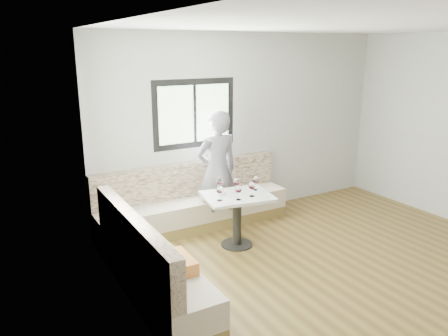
{
  "coord_description": "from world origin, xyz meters",
  "views": [
    {
      "loc": [
        -3.66,
        -3.18,
        2.57
      ],
      "look_at": [
        -0.96,
        1.52,
        1.07
      ],
      "focal_mm": 35.0,
      "sensor_mm": 36.0,
      "label": 1
    }
  ],
  "objects": [
    {
      "name": "wine_glass_f",
      "position": [
        -0.96,
        1.66,
        0.85
      ],
      "size": [
        0.09,
        0.09,
        0.2
      ],
      "color": "white",
      "rests_on": "table"
    },
    {
      "name": "room",
      "position": [
        -0.08,
        0.08,
        1.41
      ],
      "size": [
        5.01,
        5.01,
        2.81
      ],
      "color": "brown",
      "rests_on": "ground"
    },
    {
      "name": "wine_glass_e",
      "position": [
        -0.5,
        1.48,
        0.85
      ],
      "size": [
        0.09,
        0.09,
        0.2
      ],
      "color": "white",
      "rests_on": "table"
    },
    {
      "name": "person",
      "position": [
        -0.77,
        2.06,
        0.87
      ],
      "size": [
        0.64,
        0.42,
        1.75
      ],
      "primitive_type": "imported",
      "rotation": [
        0.0,
        0.0,
        3.14
      ],
      "color": "slate",
      "rests_on": "ground"
    },
    {
      "name": "table",
      "position": [
        -0.82,
        1.42,
        0.53
      ],
      "size": [
        0.97,
        0.81,
        0.71
      ],
      "rotation": [
        0.0,
        0.0,
        -0.17
      ],
      "color": "black",
      "rests_on": "ground"
    },
    {
      "name": "wine_glass_d",
      "position": [
        -0.77,
        1.53,
        0.85
      ],
      "size": [
        0.09,
        0.09,
        0.2
      ],
      "color": "white",
      "rests_on": "table"
    },
    {
      "name": "wine_glass_a",
      "position": [
        -1.13,
        1.34,
        0.85
      ],
      "size": [
        0.09,
        0.09,
        0.2
      ],
      "color": "white",
      "rests_on": "table"
    },
    {
      "name": "wine_glass_c",
      "position": [
        -0.69,
        1.28,
        0.85
      ],
      "size": [
        0.09,
        0.09,
        0.2
      ],
      "color": "white",
      "rests_on": "table"
    },
    {
      "name": "olive_ramekin",
      "position": [
        -1.0,
        1.54,
        0.74
      ],
      "size": [
        0.1,
        0.1,
        0.04
      ],
      "color": "white",
      "rests_on": "table"
    },
    {
      "name": "banquette",
      "position": [
        -1.59,
        1.62,
        0.33
      ],
      "size": [
        2.9,
        2.8,
        0.95
      ],
      "color": "olive",
      "rests_on": "ground"
    },
    {
      "name": "wine_glass_b",
      "position": [
        -0.91,
        1.25,
        0.85
      ],
      "size": [
        0.09,
        0.09,
        0.2
      ],
      "color": "white",
      "rests_on": "table"
    }
  ]
}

